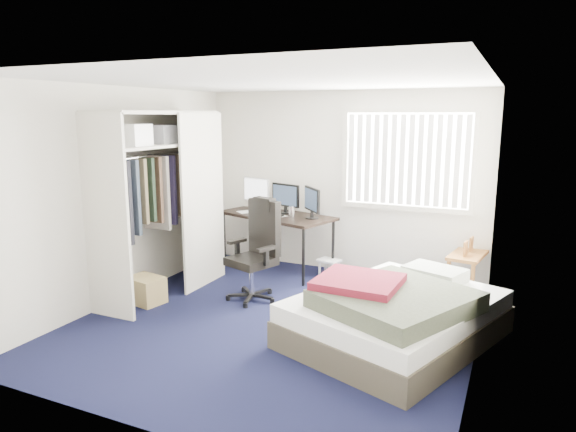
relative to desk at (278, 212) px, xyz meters
The scene contains 10 objects.
ground 2.10m from the desk, 65.19° to the right, with size 4.20×4.20×0.00m, color black.
room_shell 2.05m from the desk, 65.19° to the right, with size 4.20×4.20×4.20m.
window_assembly 1.90m from the desk, ahead, with size 1.72×0.09×1.32m.
closet 1.80m from the desk, 120.10° to the right, with size 0.64×1.84×2.22m.
desk is the anchor object (origin of this frame).
office_chair 1.26m from the desk, 77.00° to the right, with size 0.73×0.73×1.21m.
footstool 1.01m from the desk, ahead, with size 0.33×0.28×0.23m.
nightstand 2.59m from the desk, ahead, with size 0.47×0.78×0.68m.
bed 2.72m from the desk, 39.41° to the right, with size 2.12×2.43×0.67m.
pine_box 2.15m from the desk, 114.31° to the right, with size 0.41×0.31×0.31m, color tan.
Camera 1 is at (2.24, -4.64, 2.18)m, focal length 32.00 mm.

